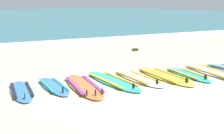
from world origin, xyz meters
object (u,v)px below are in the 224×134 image
surfboard_8 (213,72)px  surfboard_2 (54,86)px  surfboard_1 (22,91)px  surfboard_5 (138,78)px  surfboard_6 (164,76)px  surfboard_7 (188,74)px  surfboard_3 (84,86)px  surfboard_4 (113,81)px

surfboard_8 → surfboard_2: bearing=171.2°
surfboard_1 → surfboard_5: bearing=-4.2°
surfboard_6 → surfboard_7: same height
surfboard_3 → surfboard_5: 1.58m
surfboard_6 → surfboard_7: size_ratio=1.24×
surfboard_5 → surfboard_3: bearing=-178.5°
surfboard_2 → surfboard_7: (3.66, -0.56, -0.00)m
surfboard_1 → surfboard_7: (4.44, -0.50, -0.00)m
surfboard_3 → surfboard_4: (0.85, 0.10, -0.00)m
surfboard_2 → surfboard_3: 0.71m
surfboard_1 → surfboard_5: size_ratio=0.89×
surfboard_5 → surfboard_8: same height
surfboard_1 → surfboard_6: (3.75, -0.35, -0.00)m
surfboard_5 → surfboard_1: bearing=175.8°
surfboard_2 → surfboard_4: same height
surfboard_1 → surfboard_3: bearing=-10.5°
surfboard_1 → surfboard_4: size_ratio=0.79×
surfboard_4 → surfboard_8: 3.02m
surfboard_6 → surfboard_2: bearing=172.1°
surfboard_4 → surfboard_8: size_ratio=0.96×
surfboard_5 → surfboard_7: same height
surfboard_6 → surfboard_8: size_ratio=0.98×
surfboard_1 → surfboard_6: bearing=-5.4°
surfboard_3 → surfboard_8: size_ratio=0.99×
surfboard_7 → surfboard_1: bearing=173.5°
surfboard_3 → surfboard_4: bearing=6.8°
surfboard_2 → surfboard_5: same height
surfboard_5 → surfboard_8: 2.29m
surfboard_1 → surfboard_8: bearing=-6.9°
surfboard_6 → surfboard_8: bearing=-10.7°
surfboard_6 → surfboard_4: bearing=172.7°
surfboard_8 → surfboard_6: bearing=169.3°
surfboard_6 → surfboard_8: (1.50, -0.28, -0.00)m
surfboard_2 → surfboard_6: size_ratio=0.76×
surfboard_3 → surfboard_5: size_ratio=1.16×
surfboard_3 → surfboard_8: same height
surfboard_6 → surfboard_8: 1.52m
surfboard_6 → surfboard_7: (0.69, -0.15, 0.00)m
surfboard_2 → surfboard_6: (2.97, -0.41, -0.00)m
surfboard_3 → surfboard_5: bearing=1.5°
surfboard_6 → surfboard_5: bearing=170.2°
surfboard_4 → surfboard_8: same height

